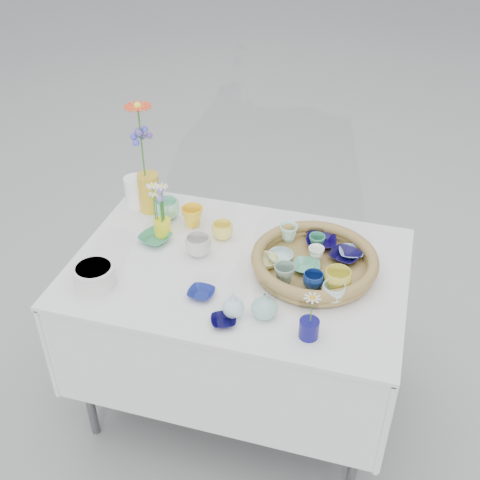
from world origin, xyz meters
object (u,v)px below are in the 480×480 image
(wicker_tray, at_px, (314,262))
(bud_vase_seafoam, at_px, (265,305))
(display_table, at_px, (239,398))
(tall_vase_yellow, at_px, (149,193))

(wicker_tray, distance_m, bud_vase_seafoam, 0.32)
(display_table, distance_m, bud_vase_seafoam, 0.86)
(display_table, relative_size, tall_vase_yellow, 7.37)
(display_table, bearing_deg, tall_vase_yellow, 150.11)
(bud_vase_seafoam, bearing_deg, tall_vase_yellow, 140.98)
(display_table, height_order, tall_vase_yellow, tall_vase_yellow)
(wicker_tray, bearing_deg, display_table, -169.88)
(tall_vase_yellow, bearing_deg, bud_vase_seafoam, -39.02)
(wicker_tray, bearing_deg, tall_vase_yellow, 163.53)
(display_table, relative_size, wicker_tray, 2.66)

